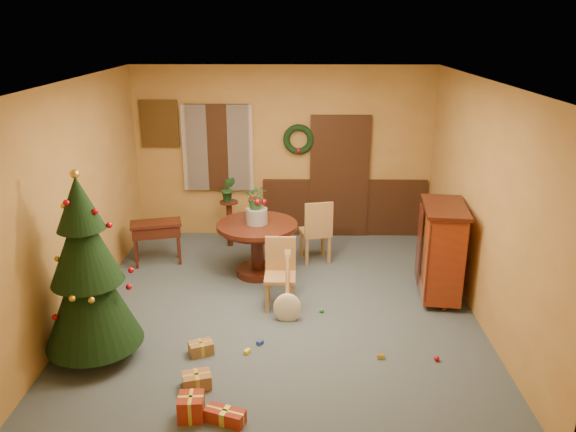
{
  "coord_description": "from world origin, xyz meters",
  "views": [
    {
      "loc": [
        0.22,
        -6.53,
        3.54
      ],
      "look_at": [
        0.11,
        0.4,
        1.14
      ],
      "focal_mm": 35.0,
      "sensor_mm": 36.0,
      "label": 1
    }
  ],
  "objects_px": {
    "christmas_tree": "(87,273)",
    "writing_desk": "(156,232)",
    "chair_near": "(280,270)",
    "sideboard": "(441,249)",
    "dining_table": "(257,239)"
  },
  "relations": [
    {
      "from": "dining_table",
      "to": "writing_desk",
      "type": "relative_size",
      "value": 1.41
    },
    {
      "from": "chair_near",
      "to": "christmas_tree",
      "type": "relative_size",
      "value": 0.43
    },
    {
      "from": "writing_desk",
      "to": "sideboard",
      "type": "distance_m",
      "value": 4.21
    },
    {
      "from": "christmas_tree",
      "to": "sideboard",
      "type": "bearing_deg",
      "value": 20.2
    },
    {
      "from": "christmas_tree",
      "to": "chair_near",
      "type": "bearing_deg",
      "value": 32.1
    },
    {
      "from": "sideboard",
      "to": "dining_table",
      "type": "bearing_deg",
      "value": 165.17
    },
    {
      "from": "dining_table",
      "to": "chair_near",
      "type": "height_order",
      "value": "chair_near"
    },
    {
      "from": "chair_near",
      "to": "sideboard",
      "type": "bearing_deg",
      "value": 7.04
    },
    {
      "from": "chair_near",
      "to": "christmas_tree",
      "type": "height_order",
      "value": "christmas_tree"
    },
    {
      "from": "chair_near",
      "to": "sideboard",
      "type": "xyz_separation_m",
      "value": [
        2.13,
        0.26,
        0.2
      ]
    },
    {
      "from": "christmas_tree",
      "to": "sideboard",
      "type": "xyz_separation_m",
      "value": [
        4.15,
        1.53,
        -0.33
      ]
    },
    {
      "from": "chair_near",
      "to": "sideboard",
      "type": "relative_size",
      "value": 0.71
    },
    {
      "from": "dining_table",
      "to": "chair_near",
      "type": "distance_m",
      "value": 0.99
    },
    {
      "from": "dining_table",
      "to": "sideboard",
      "type": "height_order",
      "value": "sideboard"
    },
    {
      "from": "christmas_tree",
      "to": "writing_desk",
      "type": "distance_m",
      "value": 2.64
    }
  ]
}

